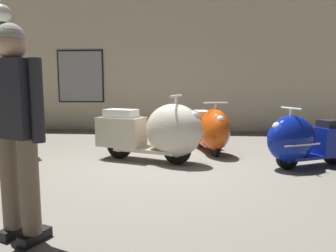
# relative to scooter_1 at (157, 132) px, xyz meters

# --- Properties ---
(ground_plane) EXTENTS (60.00, 60.00, 0.00)m
(ground_plane) POSITION_rel_scooter_1_xyz_m (0.08, -0.51, -0.51)
(ground_plane) COLOR slate
(showroom_back_wall) EXTENTS (18.00, 0.24, 3.77)m
(showroom_back_wall) POSITION_rel_scooter_1_xyz_m (0.07, 3.68, 1.37)
(showroom_back_wall) COLOR beige
(showroom_back_wall) RESTS_ON ground
(scooter_1) EXTENTS (1.90, 1.06, 1.12)m
(scooter_1) POSITION_rel_scooter_1_xyz_m (0.00, 0.00, 0.00)
(scooter_1) COLOR black
(scooter_1) RESTS_ON ground
(scooter_2) EXTENTS (0.84, 1.66, 0.97)m
(scooter_2) POSITION_rel_scooter_1_xyz_m (0.91, 0.83, -0.07)
(scooter_2) COLOR black
(scooter_2) RESTS_ON ground
(scooter_3) EXTENTS (1.59, 1.04, 0.94)m
(scooter_3) POSITION_rel_scooter_1_xyz_m (2.30, -0.16, -0.08)
(scooter_3) COLOR black
(scooter_3) RESTS_ON ground
(lamppost) EXTENTS (0.31, 0.31, 2.69)m
(lamppost) POSITION_rel_scooter_1_xyz_m (-2.81, 0.46, 1.07)
(lamppost) COLOR #144728
(lamppost) RESTS_ON ground
(visitor_0) EXTENTS (0.55, 0.38, 1.75)m
(visitor_0) POSITION_rel_scooter_1_xyz_m (-0.81, -2.72, 0.50)
(visitor_0) COLOR black
(visitor_0) RESTS_ON ground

